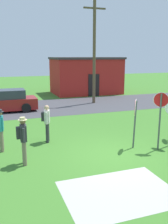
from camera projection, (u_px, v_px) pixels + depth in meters
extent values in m
plane|color=#3D7528|center=(112.00, 155.00, 9.88)|extent=(80.00, 80.00, 0.00)
cube|color=#424247|center=(55.00, 106.00, 19.20)|extent=(60.00, 6.40, 0.01)
cube|color=#ADAAA3|center=(119.00, 192.00, 7.16)|extent=(3.20, 2.40, 0.01)
cube|color=#B2231E|center=(86.00, 76.00, 25.78)|extent=(6.58, 4.45, 3.45)
cube|color=#383333|center=(86.00, 58.00, 25.38)|extent=(6.78, 4.65, 0.20)
cube|color=black|center=(94.00, 85.00, 23.86)|extent=(1.10, 0.08, 2.10)
cylinder|color=brown|center=(94.00, 54.00, 19.86)|extent=(0.24, 0.24, 7.94)
cube|color=brown|center=(95.00, 8.00, 19.12)|extent=(1.80, 0.12, 0.12)
cube|color=maroon|center=(5.00, 104.00, 17.47)|extent=(4.31, 1.83, 0.76)
cube|color=#2D333D|center=(8.00, 94.00, 17.40)|extent=(2.24, 1.54, 0.60)
cylinder|color=black|center=(26.00, 108.00, 17.13)|extent=(0.64, 0.22, 0.64)
cylinder|color=black|center=(23.00, 103.00, 18.78)|extent=(0.64, 0.22, 0.64)
cylinder|color=#474C4C|center=(135.00, 125.00, 10.40)|extent=(0.15, 0.13, 2.04)
cylinder|color=white|center=(135.00, 107.00, 10.24)|extent=(0.41, 0.61, 0.71)
cylinder|color=red|center=(135.00, 107.00, 10.24)|extent=(0.39, 0.57, 0.66)
cylinder|color=#474C4C|center=(160.00, 122.00, 10.14)|extent=(0.16, 0.19, 2.35)
cylinder|color=white|center=(161.00, 100.00, 9.94)|extent=(0.52, 0.38, 0.61)
cylinder|color=red|center=(161.00, 100.00, 9.93)|extent=(0.49, 0.36, 0.56)
cylinder|color=#7A6B56|center=(2.00, 140.00, 10.28)|extent=(0.14, 0.14, 0.88)
cylinder|color=#7A6B56|center=(1.00, 142.00, 10.07)|extent=(0.14, 0.14, 0.88)
cube|color=teal|center=(0.00, 123.00, 10.01)|extent=(0.26, 0.38, 0.58)
cylinder|color=teal|center=(1.00, 122.00, 10.25)|extent=(0.09, 0.09, 0.52)
cylinder|color=teal|center=(0.00, 125.00, 9.79)|extent=(0.09, 0.09, 0.52)
sphere|color=#9E7051|center=(0.00, 113.00, 9.92)|extent=(0.21, 0.21, 0.21)
cylinder|color=#2D2D33|center=(48.00, 132.00, 11.37)|extent=(0.14, 0.14, 0.88)
cylinder|color=#2D2D33|center=(47.00, 133.00, 11.15)|extent=(0.14, 0.14, 0.88)
cube|color=beige|center=(47.00, 117.00, 11.10)|extent=(0.31, 0.41, 0.58)
cylinder|color=beige|center=(47.00, 116.00, 11.34)|extent=(0.09, 0.09, 0.52)
cylinder|color=beige|center=(46.00, 118.00, 10.87)|extent=(0.09, 0.09, 0.52)
sphere|color=tan|center=(47.00, 108.00, 11.01)|extent=(0.21, 0.21, 0.21)
cube|color=#232328|center=(43.00, 116.00, 11.09)|extent=(0.21, 0.29, 0.40)
cylinder|color=#7A6B56|center=(24.00, 151.00, 9.03)|extent=(0.14, 0.14, 0.88)
cylinder|color=#7A6B56|center=(25.00, 154.00, 8.83)|extent=(0.14, 0.14, 0.88)
cube|color=#333338|center=(23.00, 133.00, 8.77)|extent=(0.23, 0.37, 0.58)
cylinder|color=#333338|center=(23.00, 132.00, 9.00)|extent=(0.09, 0.09, 0.52)
cylinder|color=#333338|center=(24.00, 136.00, 8.55)|extent=(0.09, 0.09, 0.52)
sphere|color=brown|center=(23.00, 121.00, 8.68)|extent=(0.21, 0.21, 0.21)
cylinder|color=beige|center=(23.00, 120.00, 8.67)|extent=(0.32, 0.31, 0.02)
cylinder|color=beige|center=(22.00, 118.00, 8.66)|extent=(0.19, 0.19, 0.09)
cube|color=#232328|center=(18.00, 133.00, 8.72)|extent=(0.15, 0.26, 0.40)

